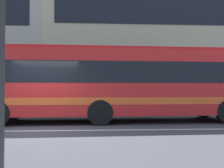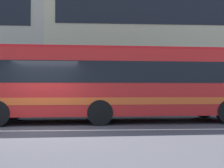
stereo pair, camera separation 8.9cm
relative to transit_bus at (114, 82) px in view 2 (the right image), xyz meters
name	(u,v)px [view 2 (the right image)]	position (x,y,z in m)	size (l,w,h in m)	color
ground_plane	(39,131)	(-2.75, -2.40, -1.74)	(160.00, 160.00, 0.00)	#444249
lane_centre_line	(39,131)	(-2.75, -2.40, -1.74)	(60.00, 0.16, 0.01)	silver
hedge_row_far	(2,106)	(-6.06, 3.74, -1.26)	(17.43, 1.10, 0.97)	#336533
apartment_block_right	(163,35)	(5.65, 13.77, 4.87)	(20.64, 10.84, 13.22)	#C6BA92
transit_bus	(114,82)	(0.00, 0.00, 0.00)	(11.25, 2.98, 3.15)	red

